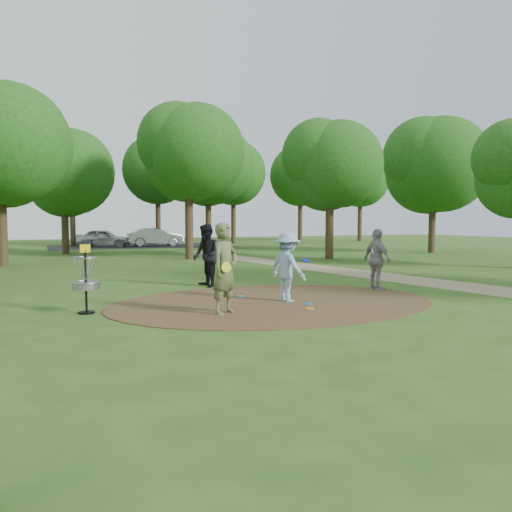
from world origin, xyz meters
name	(u,v)px	position (x,y,z in m)	size (l,w,h in m)	color
ground	(275,302)	(0.00, 0.00, 0.00)	(100.00, 100.00, 0.00)	#2D5119
dirt_clearing	(275,302)	(0.00, 0.00, 0.01)	(8.40, 8.40, 0.02)	#47301C
footpath	(421,281)	(6.50, 2.00, 0.01)	(2.00, 40.00, 0.01)	#8C7A5B
parking_lot	(140,246)	(2.00, 30.00, 0.00)	(14.00, 8.00, 0.01)	black
player_observer_with_disc	(225,269)	(-1.69, -1.01, 1.01)	(0.88, 0.80, 2.02)	#59643A
player_throwing_with_disc	(288,267)	(0.37, 0.01, 0.89)	(1.16, 1.29, 1.77)	#84AAC5
player_walking_with_disc	(206,255)	(-0.68, 3.55, 0.99)	(0.83, 1.02, 1.97)	black
player_waiting_with_disc	(377,260)	(3.72, 0.78, 0.92)	(0.51, 1.10, 1.83)	gray
disc_ground_cyan	(240,296)	(-0.50, 1.12, 0.03)	(0.22, 0.22, 0.02)	#18B1C5
disc_ground_blue	(308,304)	(0.60, -0.65, 0.03)	(0.22, 0.22, 0.02)	blue
disc_ground_red	(229,294)	(-0.66, 1.59, 0.03)	(0.22, 0.22, 0.02)	red
car_left	(104,238)	(-0.81, 29.82, 0.71)	(1.68, 4.19, 1.43)	#AAAFB2
car_right	(155,237)	(3.22, 29.53, 0.75)	(1.58, 4.54, 1.49)	#B5B8BD
disc_ground_orange	(310,309)	(0.29, -1.27, 0.03)	(0.22, 0.22, 0.02)	orange
disc_golf_basket	(86,274)	(-4.50, 0.30, 0.87)	(0.63, 0.63, 1.54)	black
tree_ring	(243,145)	(2.47, 8.25, 5.22)	(37.62, 45.35, 9.15)	#332316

